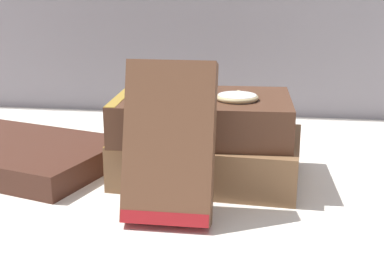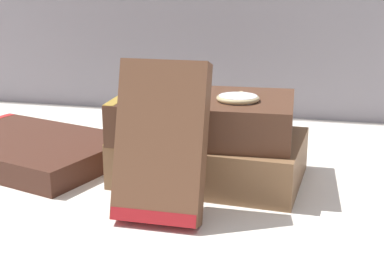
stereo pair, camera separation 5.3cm
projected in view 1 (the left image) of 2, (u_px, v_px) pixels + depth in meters
The scene contains 7 objects.
ground_plane at pixel (169, 196), 0.57m from camera, with size 3.00×3.00×0.00m, color silver.
book_flat_bottom at pixel (205, 156), 0.62m from camera, with size 0.21×0.16×0.05m.
book_flat_top at pixel (198, 116), 0.60m from camera, with size 0.20×0.14×0.05m.
book_side_left at pixel (13, 153), 0.66m from camera, with size 0.27×0.22×0.03m.
book_leaning_front at pixel (169, 148), 0.50m from camera, with size 0.08×0.07×0.15m.
pocket_watch at pixel (237, 97), 0.58m from camera, with size 0.05×0.05×0.01m.
reading_glasses at pixel (143, 145), 0.74m from camera, with size 0.11×0.05×0.00m.
Camera 1 is at (0.10, -0.52, 0.22)m, focal length 50.00 mm.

